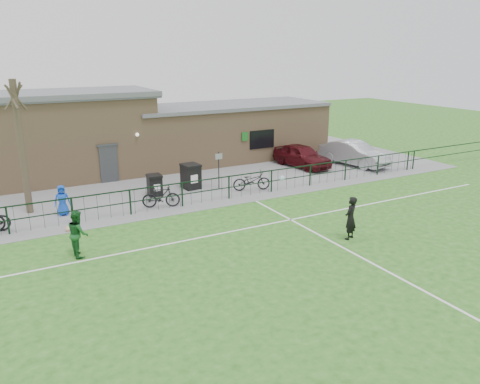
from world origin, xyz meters
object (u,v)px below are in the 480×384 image
bicycle_e (252,181)px  ball_ground (68,229)px  wheelie_bin_right (191,177)px  car_silver (354,153)px  sign_post (219,170)px  outfield_player (78,233)px  spectator_child (62,200)px  bicycle_d (161,196)px  car_maroon (302,156)px  wheelie_bin_left (155,186)px  bare_tree (22,148)px

bicycle_e → ball_ground: (-9.58, -1.55, -0.43)m
wheelie_bin_right → car_silver: 11.40m
sign_post → car_silver: 10.11m
sign_post → ball_ground: sign_post is taller
bicycle_e → ball_ground: bicycle_e is taller
sign_post → ball_ground: bearing=-161.9°
sign_post → outfield_player: 9.81m
sign_post → spectator_child: (-8.07, -0.53, -0.30)m
bicycle_d → spectator_child: (-4.26, 1.06, 0.16)m
car_maroon → ball_ground: 15.76m
wheelie_bin_left → car_silver: (13.54, 0.30, 0.27)m
wheelie_bin_left → car_maroon: car_maroon is taller
spectator_child → outfield_player: (-0.16, -4.83, 0.14)m
wheelie_bin_right → bicycle_e: size_ratio=0.63×
bare_tree → wheelie_bin_left: size_ratio=5.98×
bare_tree → outfield_player: bearing=-79.2°
bicycle_d → bicycle_e: bicycle_d is taller
bicycle_e → bare_tree: bearing=97.8°
wheelie_bin_right → outfield_player: bearing=-143.3°
wheelie_bin_right → ball_ground: size_ratio=5.38×
bicycle_e → wheelie_bin_left: bearing=89.1°
wheelie_bin_left → wheelie_bin_right: wheelie_bin_right is taller
bicycle_d → spectator_child: bearing=95.6°
bare_tree → bicycle_e: size_ratio=3.02×
wheelie_bin_left → ball_ground: 5.70m
car_silver → bicycle_d: bearing=178.2°
ball_ground → car_silver: bearing=10.6°
bicycle_e → ball_ground: bearing=116.2°
bare_tree → spectator_child: bare_tree is taller
car_maroon → ball_ground: size_ratio=18.16×
sign_post → bicycle_d: (-3.81, -1.58, -0.47)m
wheelie_bin_left → bicycle_e: size_ratio=0.50×
car_maroon → spectator_child: size_ratio=3.03×
spectator_child → ball_ground: spectator_child is taller
wheelie_bin_left → ball_ground: (-4.77, -3.11, -0.40)m
wheelie_bin_right → car_maroon: bearing=3.8°
outfield_player → sign_post: bearing=-58.9°
sign_post → car_maroon: 7.11m
bare_tree → wheelie_bin_left: bare_tree is taller
wheelie_bin_right → outfield_player: outfield_player is taller
car_silver → ball_ground: size_ratio=20.15×
bare_tree → car_silver: size_ratio=1.28×
bare_tree → sign_post: (9.36, -0.60, -1.98)m
bicycle_d → bicycle_e: bearing=-65.7°
bicycle_e → spectator_child: bearing=103.3°
bare_tree → outfield_player: (1.14, -5.96, -2.14)m
car_maroon → ball_ground: car_maroon is taller
car_maroon → wheelie_bin_right: bearing=-179.2°
bare_tree → bicycle_e: 11.14m
wheelie_bin_left → spectator_child: (-4.61, -0.94, 0.20)m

